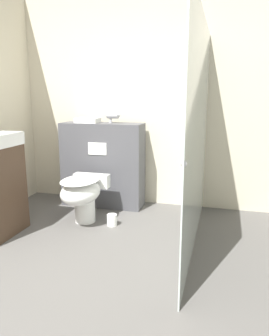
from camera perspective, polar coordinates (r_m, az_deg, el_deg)
name	(u,v)px	position (r m, az deg, el deg)	size (l,w,h in m)	color
ground_plane	(39,323)	(2.20, -16.28, -24.52)	(12.00, 12.00, 0.00)	#565451
wall_back	(140,100)	(3.96, 1.00, 11.73)	(8.00, 0.06, 2.50)	beige
partition_panel	(103,165)	(3.92, -5.54, 0.57)	(0.97, 0.33, 0.99)	#4C4C51
shower_glass	(198,136)	(2.83, 11.06, 5.43)	(0.04, 2.02, 1.94)	silver
toilet	(83,193)	(3.41, -9.04, -4.40)	(0.39, 0.61, 0.49)	white
hair_drier	(113,115)	(3.84, -3.69, 9.13)	(0.16, 0.08, 0.13)	#B7B7BC
folded_towel	(88,120)	(3.91, -8.15, 8.23)	(0.27, 0.19, 0.06)	white
spare_toilet_roll	(112,220)	(3.40, -3.94, -9.02)	(0.10, 0.10, 0.12)	white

